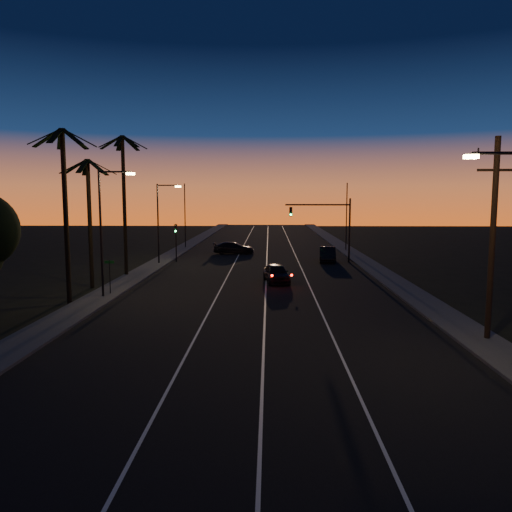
{
  "coord_description": "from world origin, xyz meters",
  "views": [
    {
      "loc": [
        0.74,
        -14.42,
        7.11
      ],
      "look_at": [
        -0.14,
        19.19,
        3.14
      ],
      "focal_mm": 35.0,
      "sensor_mm": 36.0,
      "label": 1
    }
  ],
  "objects_px": {
    "signal_mast": "(328,219)",
    "utility_pole": "(493,234)",
    "cross_car": "(233,248)",
    "right_car": "(327,254)",
    "lead_car": "(276,273)"
  },
  "relations": [
    {
      "from": "utility_pole",
      "to": "cross_car",
      "type": "xyz_separation_m",
      "value": [
        -15.34,
        38.0,
        -4.55
      ]
    },
    {
      "from": "cross_car",
      "to": "right_car",
      "type": "bearing_deg",
      "value": -34.15
    },
    {
      "from": "lead_car",
      "to": "signal_mast",
      "type": "bearing_deg",
      "value": 66.31
    },
    {
      "from": "cross_car",
      "to": "signal_mast",
      "type": "bearing_deg",
      "value": -36.36
    },
    {
      "from": "signal_mast",
      "to": "lead_car",
      "type": "xyz_separation_m",
      "value": [
        -5.78,
        -13.17,
        -3.99
      ]
    },
    {
      "from": "utility_pole",
      "to": "right_car",
      "type": "xyz_separation_m",
      "value": [
        -4.38,
        30.57,
        -4.48
      ]
    },
    {
      "from": "signal_mast",
      "to": "utility_pole",
      "type": "bearing_deg",
      "value": -81.53
    },
    {
      "from": "right_car",
      "to": "cross_car",
      "type": "height_order",
      "value": "right_car"
    },
    {
      "from": "right_car",
      "to": "cross_car",
      "type": "xyz_separation_m",
      "value": [
        -10.96,
        7.43,
        -0.07
      ]
    },
    {
      "from": "signal_mast",
      "to": "cross_car",
      "type": "distance_m",
      "value": 14.09
    },
    {
      "from": "utility_pole",
      "to": "lead_car",
      "type": "bearing_deg",
      "value": 121.33
    },
    {
      "from": "signal_mast",
      "to": "cross_car",
      "type": "bearing_deg",
      "value": 143.64
    },
    {
      "from": "utility_pole",
      "to": "right_car",
      "type": "bearing_deg",
      "value": 98.16
    },
    {
      "from": "lead_car",
      "to": "right_car",
      "type": "xyz_separation_m",
      "value": [
        5.86,
        13.74,
        0.04
      ]
    },
    {
      "from": "utility_pole",
      "to": "lead_car",
      "type": "relative_size",
      "value": 1.88
    }
  ]
}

